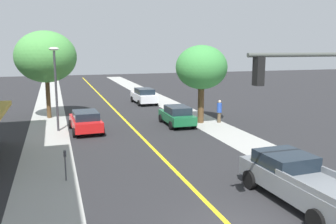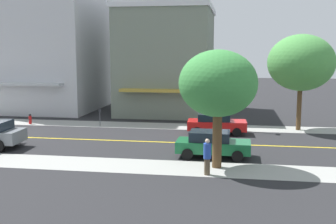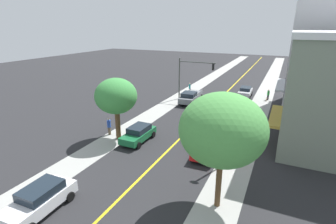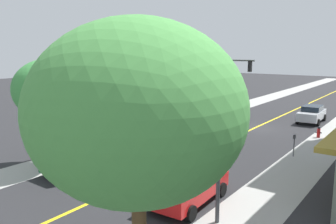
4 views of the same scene
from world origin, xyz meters
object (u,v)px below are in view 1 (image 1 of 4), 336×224
at_px(street_tree_left_near, 46,57).
at_px(street_lamp, 56,79).
at_px(red_sedan_left_curb, 86,121).
at_px(pedestrian_blue_shirt, 219,111).
at_px(white_sedan_right_curb, 144,96).
at_px(parking_meter, 65,161).
at_px(green_sedan_right_curb, 177,115).
at_px(grey_pickup_truck, 299,180).
at_px(street_tree_right_corner, 201,68).

height_order(street_tree_left_near, street_lamp, street_tree_left_near).
height_order(red_sedan_left_curb, pedestrian_blue_shirt, pedestrian_blue_shirt).
distance_m(white_sedan_right_curb, pedestrian_blue_shirt, 11.77).
relative_size(parking_meter, white_sedan_right_curb, 0.31).
height_order(green_sedan_right_curb, pedestrian_blue_shirt, pedestrian_blue_shirt).
height_order(street_tree_left_near, red_sedan_left_curb, street_tree_left_near).
bearing_deg(street_tree_left_near, red_sedan_left_curb, -67.78).
height_order(street_lamp, grey_pickup_truck, street_lamp).
xyz_separation_m(street_lamp, green_sedan_right_curb, (8.82, -0.82, -2.95)).
bearing_deg(red_sedan_left_curb, white_sedan_right_curb, -34.64).
height_order(street_tree_right_corner, grey_pickup_truck, street_tree_right_corner).
distance_m(red_sedan_left_curb, pedestrian_blue_shirt, 10.49).
bearing_deg(parking_meter, street_tree_right_corner, 42.63).
bearing_deg(grey_pickup_truck, street_tree_right_corner, -10.53).
relative_size(white_sedan_right_curb, grey_pickup_truck, 0.78).
bearing_deg(white_sedan_right_curb, street_tree_right_corner, -171.37).
xyz_separation_m(green_sedan_right_curb, white_sedan_right_curb, (0.15, 11.21, 0.07)).
distance_m(red_sedan_left_curb, green_sedan_right_curb, 6.93).
bearing_deg(street_tree_right_corner, street_tree_left_near, 153.50).
bearing_deg(grey_pickup_truck, street_lamp, 27.25).
distance_m(white_sedan_right_curb, grey_pickup_truck, 25.86).
xyz_separation_m(parking_meter, white_sedan_right_curb, (8.79, 20.77, -0.07)).
xyz_separation_m(parking_meter, pedestrian_blue_shirt, (12.20, 9.50, 0.03)).
relative_size(street_tree_left_near, parking_meter, 5.19).
relative_size(street_tree_right_corner, street_lamp, 1.03).
xyz_separation_m(street_tree_right_corner, parking_meter, (-10.77, -9.91, -3.46)).
bearing_deg(street_tree_left_near, grey_pickup_truck, -65.62).
distance_m(green_sedan_right_curb, white_sedan_right_curb, 11.21).
height_order(street_tree_right_corner, pedestrian_blue_shirt, street_tree_right_corner).
xyz_separation_m(red_sedan_left_curb, white_sedan_right_curb, (7.08, 11.30, 0.06)).
xyz_separation_m(green_sedan_right_curb, pedestrian_blue_shirt, (3.56, -0.06, 0.17)).
height_order(grey_pickup_truck, pedestrian_blue_shirt, pedestrian_blue_shirt).
bearing_deg(street_tree_left_near, parking_meter, -86.97).
distance_m(street_tree_right_corner, parking_meter, 15.04).
relative_size(street_tree_right_corner, grey_pickup_truck, 1.05).
distance_m(street_tree_left_near, street_tree_right_corner, 12.98).
distance_m(red_sedan_left_curb, white_sedan_right_curb, 13.33).
bearing_deg(white_sedan_right_curb, red_sedan_left_curb, 146.23).
height_order(parking_meter, grey_pickup_truck, grey_pickup_truck).
height_order(street_tree_right_corner, street_lamp, street_tree_right_corner).
height_order(parking_meter, street_lamp, street_lamp).
bearing_deg(red_sedan_left_curb, green_sedan_right_curb, -91.81).
xyz_separation_m(street_lamp, white_sedan_right_curb, (8.97, 10.38, -2.88)).
distance_m(street_tree_right_corner, white_sedan_right_curb, 11.59).
bearing_deg(white_sedan_right_curb, street_lamp, 137.49).
bearing_deg(green_sedan_right_curb, street_tree_right_corner, -79.87).
xyz_separation_m(street_tree_left_near, grey_pickup_truck, (9.42, -20.79, -4.28)).
bearing_deg(street_tree_right_corner, grey_pickup_truck, -98.25).
relative_size(street_lamp, grey_pickup_truck, 1.02).
bearing_deg(grey_pickup_truck, parking_meter, 57.06).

